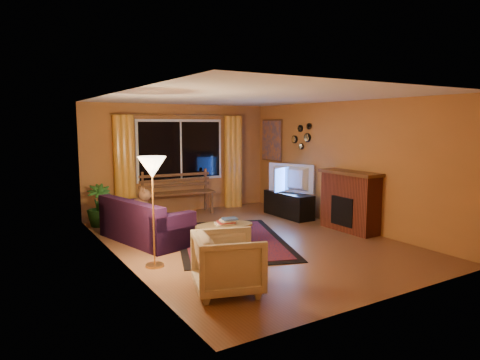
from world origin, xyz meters
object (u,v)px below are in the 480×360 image
coffee_table (224,235)px  floor_lamp (153,212)px  armchair (228,260)px  bench (178,204)px  sofa (146,220)px  tv_console (288,205)px

coffee_table → floor_lamp: bearing=-163.1°
armchair → coffee_table: bearing=-10.1°
bench → sofa: size_ratio=0.90×
floor_lamp → coffee_table: (1.39, 0.42, -0.62)m
bench → armchair: armchair is taller
coffee_table → tv_console: (2.33, 1.26, 0.09)m
floor_lamp → bench: bearing=61.6°
armchair → floor_lamp: bearing=35.5°
armchair → sofa: bearing=19.6°
sofa → floor_lamp: 1.50m
sofa → coffee_table: size_ratio=1.86×
bench → armchair: size_ratio=2.05×
bench → floor_lamp: floor_lamp is taller
sofa → floor_lamp: size_ratio=1.16×
bench → sofa: bearing=-122.6°
sofa → coffee_table: (1.04, -0.98, -0.19)m
sofa → coffee_table: bearing=-56.9°
coffee_table → tv_console: tv_console is taller
floor_lamp → tv_console: floor_lamp is taller
floor_lamp → sofa: bearing=76.0°
coffee_table → tv_console: bearing=28.3°
bench → tv_console: tv_console is taller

